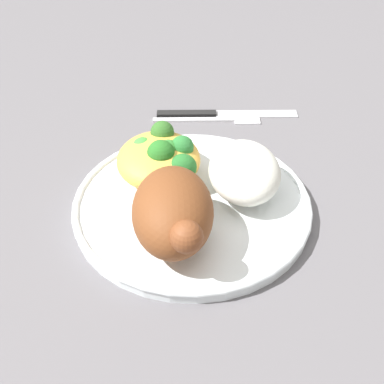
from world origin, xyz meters
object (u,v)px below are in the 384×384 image
(plate, at_px, (192,205))
(mac_cheese_with_broccoli, at_px, (161,157))
(knife, at_px, (215,113))
(roasted_chicken, at_px, (173,212))
(rice_pile, at_px, (244,172))
(fork, at_px, (213,119))

(plate, xyz_separation_m, mac_cheese_with_broccoli, (-0.05, -0.03, 0.03))
(plate, relative_size, knife, 1.31)
(roasted_chicken, bearing_deg, knife, 166.89)
(rice_pile, relative_size, fork, 0.68)
(rice_pile, distance_m, knife, 0.18)
(plate, height_order, knife, plate)
(knife, bearing_deg, roasted_chicken, -13.11)
(roasted_chicken, xyz_separation_m, knife, (-0.25, 0.06, -0.05))
(roasted_chicken, bearing_deg, mac_cheese_with_broccoli, -172.71)
(plate, xyz_separation_m, rice_pile, (-0.01, 0.06, 0.03))
(roasted_chicken, xyz_separation_m, fork, (-0.23, 0.05, -0.05))
(plate, relative_size, roasted_chicken, 2.14)
(plate, bearing_deg, rice_pile, 105.05)
(mac_cheese_with_broccoli, relative_size, knife, 0.52)
(rice_pile, bearing_deg, roasted_chicken, -46.58)
(fork, xyz_separation_m, knife, (-0.01, 0.00, 0.00))
(rice_pile, height_order, knife, rice_pile)
(plate, distance_m, roasted_chicken, 0.07)
(mac_cheese_with_broccoli, bearing_deg, roasted_chicken, 7.29)
(plate, xyz_separation_m, fork, (-0.18, 0.04, -0.01))
(plate, relative_size, rice_pile, 2.59)
(rice_pile, height_order, fork, rice_pile)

